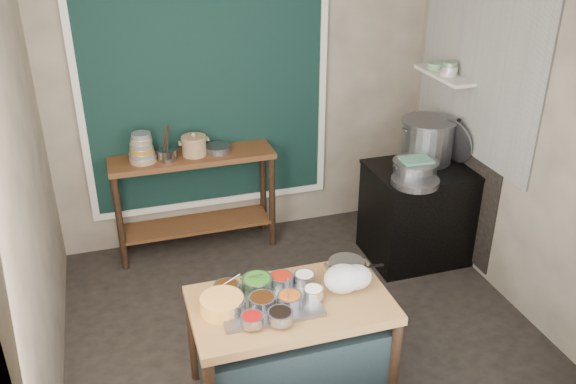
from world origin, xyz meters
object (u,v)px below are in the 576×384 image
object	(u,v)px
saucepan	(346,270)
prep_table	(291,348)
back_counter	(195,203)
stove_block	(419,214)
yellow_basin	(222,305)
steamer	(415,168)
stock_pot	(427,140)
condiment_tray	(268,302)
ceramic_crock	(194,147)
utensil_cup	(167,155)

from	to	relation	value
saucepan	prep_table	bearing A→B (deg)	-155.93
back_counter	stove_block	bearing A→B (deg)	-21.02
yellow_basin	saucepan	distance (m)	0.86
prep_table	steamer	xyz separation A→B (m)	(1.48, 1.20, 0.57)
saucepan	steamer	bearing A→B (deg)	52.76
stove_block	yellow_basin	size ratio (longest dim) A/B	3.39
stove_block	steamer	size ratio (longest dim) A/B	2.28
back_counter	yellow_basin	distance (m)	2.03
prep_table	stock_pot	world-z (taller)	stock_pot
condiment_tray	saucepan	bearing A→B (deg)	11.33
condiment_tray	ceramic_crock	distance (m)	2.03
prep_table	yellow_basin	distance (m)	0.60
condiment_tray	yellow_basin	distance (m)	0.29
back_counter	utensil_cup	xyz separation A→B (m)	(-0.22, -0.05, 0.52)
utensil_cup	stock_pot	size ratio (longest dim) A/B	0.33
yellow_basin	stock_pot	xyz separation A→B (m)	(2.15, 1.42, 0.27)
prep_table	stock_pot	size ratio (longest dim) A/B	2.57
utensil_cup	ceramic_crock	size ratio (longest dim) A/B	0.71
stove_block	utensil_cup	xyz separation A→B (m)	(-2.12, 0.68, 0.57)
prep_table	stock_pot	distance (m)	2.35
utensil_cup	ceramic_crock	distance (m)	0.25
prep_table	stove_block	size ratio (longest dim) A/B	1.39
prep_table	saucepan	xyz separation A→B (m)	(0.42, 0.13, 0.44)
stove_block	condiment_tray	bearing A→B (deg)	-143.98
saucepan	utensil_cup	size ratio (longest dim) A/B	1.49
prep_table	steamer	size ratio (longest dim) A/B	3.17
back_counter	utensil_cup	size ratio (longest dim) A/B	8.98
yellow_basin	utensil_cup	distance (m)	1.96
yellow_basin	stock_pot	world-z (taller)	stock_pot
stove_block	ceramic_crock	world-z (taller)	ceramic_crock
prep_table	condiment_tray	bearing A→B (deg)	174.69
saucepan	ceramic_crock	world-z (taller)	ceramic_crock
back_counter	condiment_tray	size ratio (longest dim) A/B	2.38
condiment_tray	stock_pot	world-z (taller)	stock_pot
ceramic_crock	steamer	bearing A→B (deg)	-25.31
steamer	back_counter	bearing A→B (deg)	154.84
condiment_tray	saucepan	distance (m)	0.58
back_counter	yellow_basin	size ratio (longest dim) A/B	5.47
yellow_basin	steamer	size ratio (longest dim) A/B	0.67
prep_table	back_counter	distance (m)	2.05
saucepan	steamer	size ratio (longest dim) A/B	0.61
ceramic_crock	saucepan	bearing A→B (deg)	-70.60
utensil_cup	stock_pot	distance (m)	2.27
saucepan	stove_block	bearing A→B (deg)	51.55
condiment_tray	steamer	bearing A→B (deg)	36.24
saucepan	utensil_cup	world-z (taller)	utensil_cup
utensil_cup	steamer	xyz separation A→B (m)	(1.97, -0.78, -0.05)
utensil_cup	steamer	size ratio (longest dim) A/B	0.41
back_counter	stock_pot	world-z (taller)	stock_pot
condiment_tray	ceramic_crock	world-z (taller)	ceramic_crock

